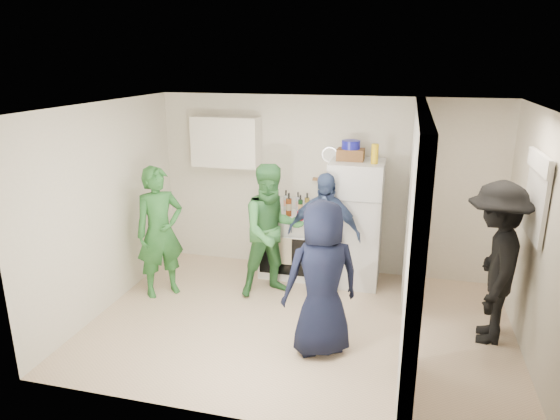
% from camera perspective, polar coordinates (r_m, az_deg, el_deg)
% --- Properties ---
extents(floor, '(4.80, 4.80, 0.00)m').
position_cam_1_polar(floor, '(5.99, 2.23, -12.87)').
color(floor, beige).
rests_on(floor, ground).
extents(wall_back, '(4.80, 0.00, 4.80)m').
position_cam_1_polar(wall_back, '(7.08, 5.23, 2.78)').
color(wall_back, silver).
rests_on(wall_back, floor).
extents(wall_front, '(4.80, 0.00, 4.80)m').
position_cam_1_polar(wall_front, '(3.94, -2.81, -9.02)').
color(wall_front, silver).
rests_on(wall_front, floor).
extents(wall_left, '(0.00, 3.40, 3.40)m').
position_cam_1_polar(wall_left, '(6.39, -19.20, 0.31)').
color(wall_left, silver).
rests_on(wall_left, floor).
extents(wall_right, '(0.00, 3.40, 3.40)m').
position_cam_1_polar(wall_right, '(5.54, 27.51, -3.20)').
color(wall_right, silver).
rests_on(wall_right, floor).
extents(ceiling, '(4.80, 4.80, 0.00)m').
position_cam_1_polar(ceiling, '(5.21, 2.55, 11.71)').
color(ceiling, white).
rests_on(ceiling, wall_back).
extents(partition_pier_back, '(0.12, 1.20, 2.50)m').
position_cam_1_polar(partition_pier_back, '(6.42, 14.98, 0.79)').
color(partition_pier_back, silver).
rests_on(partition_pier_back, floor).
extents(partition_pier_front, '(0.12, 1.20, 2.50)m').
position_cam_1_polar(partition_pier_front, '(4.35, 15.05, -7.07)').
color(partition_pier_front, silver).
rests_on(partition_pier_front, floor).
extents(partition_header, '(0.12, 1.00, 0.40)m').
position_cam_1_polar(partition_header, '(5.13, 15.91, 8.75)').
color(partition_header, silver).
rests_on(partition_header, partition_pier_back).
extents(stove, '(0.75, 0.62, 0.89)m').
position_cam_1_polar(stove, '(7.10, 0.87, -3.93)').
color(stove, white).
rests_on(stove, floor).
extents(upper_cabinet, '(0.95, 0.34, 0.70)m').
position_cam_1_polar(upper_cabinet, '(7.14, -6.15, 7.79)').
color(upper_cabinet, silver).
rests_on(upper_cabinet, wall_back).
extents(fridge, '(0.70, 0.68, 1.69)m').
position_cam_1_polar(fridge, '(6.79, 8.54, -1.49)').
color(fridge, silver).
rests_on(fridge, floor).
extents(wicker_basket, '(0.35, 0.25, 0.15)m').
position_cam_1_polar(wicker_basket, '(6.62, 8.07, 6.30)').
color(wicker_basket, brown).
rests_on(wicker_basket, fridge).
extents(blue_bowl, '(0.24, 0.24, 0.11)m').
position_cam_1_polar(blue_bowl, '(6.60, 8.11, 7.41)').
color(blue_bowl, '#151695').
rests_on(blue_bowl, wicker_basket).
extents(yellow_cup_stack_top, '(0.09, 0.09, 0.25)m').
position_cam_1_polar(yellow_cup_stack_top, '(6.44, 10.78, 6.32)').
color(yellow_cup_stack_top, yellow).
rests_on(yellow_cup_stack_top, fridge).
extents(wall_clock, '(0.22, 0.02, 0.22)m').
position_cam_1_polar(wall_clock, '(6.96, 5.71, 6.31)').
color(wall_clock, white).
rests_on(wall_clock, wall_back).
extents(spice_shelf, '(0.35, 0.08, 0.03)m').
position_cam_1_polar(spice_shelf, '(7.01, 5.18, 3.48)').
color(spice_shelf, olive).
rests_on(spice_shelf, wall_back).
extents(nook_window, '(0.03, 0.70, 0.80)m').
position_cam_1_polar(nook_window, '(5.61, 27.44, 1.34)').
color(nook_window, black).
rests_on(nook_window, wall_right).
extents(nook_window_frame, '(0.04, 0.76, 0.86)m').
position_cam_1_polar(nook_window_frame, '(5.60, 27.29, 1.35)').
color(nook_window_frame, white).
rests_on(nook_window_frame, wall_right).
extents(nook_valance, '(0.04, 0.82, 0.18)m').
position_cam_1_polar(nook_valance, '(5.53, 27.52, 4.87)').
color(nook_valance, white).
rests_on(nook_valance, wall_right).
extents(yellow_cup_stack_stove, '(0.09, 0.09, 0.25)m').
position_cam_1_polar(yellow_cup_stack_stove, '(6.74, -0.54, 0.04)').
color(yellow_cup_stack_stove, yellow).
rests_on(yellow_cup_stack_stove, stove).
extents(red_cup, '(0.09, 0.09, 0.12)m').
position_cam_1_polar(red_cup, '(6.70, 2.32, -0.65)').
color(red_cup, red).
rests_on(red_cup, stove).
extents(person_green_left, '(0.73, 0.73, 1.70)m').
position_cam_1_polar(person_green_left, '(6.55, -13.56, -2.46)').
color(person_green_left, '#2F7634').
rests_on(person_green_left, floor).
extents(person_green_center, '(1.06, 1.01, 1.73)m').
position_cam_1_polar(person_green_center, '(6.36, -0.89, -2.40)').
color(person_green_center, '#3D8339').
rests_on(person_green_center, floor).
extents(person_denim, '(0.97, 0.44, 1.62)m').
position_cam_1_polar(person_denim, '(6.42, 5.02, -2.80)').
color(person_denim, '#38537B').
rests_on(person_denim, floor).
extents(person_navy, '(0.96, 0.85, 1.65)m').
position_cam_1_polar(person_navy, '(5.14, 4.79, -7.84)').
color(person_navy, black).
rests_on(person_navy, floor).
extents(person_nook, '(0.80, 1.22, 1.78)m').
position_cam_1_polar(person_nook, '(5.79, 23.31, -5.61)').
color(person_nook, black).
rests_on(person_nook, floor).
extents(bottle_a, '(0.06, 0.06, 0.27)m').
position_cam_1_polar(bottle_a, '(7.10, -1.01, 1.02)').
color(bottle_a, brown).
rests_on(bottle_a, stove).
extents(bottle_b, '(0.07, 0.07, 0.26)m').
position_cam_1_polar(bottle_b, '(6.88, -0.70, 0.42)').
color(bottle_b, '#235D1F').
rests_on(bottle_b, stove).
extents(bottle_c, '(0.06, 0.06, 0.31)m').
position_cam_1_polar(bottle_c, '(7.05, 0.68, 1.07)').
color(bottle_c, silver).
rests_on(bottle_c, stove).
extents(bottle_d, '(0.08, 0.08, 0.33)m').
position_cam_1_polar(bottle_d, '(6.84, 1.01, 0.63)').
color(bottle_d, brown).
rests_on(bottle_d, stove).
extents(bottle_e, '(0.06, 0.06, 0.28)m').
position_cam_1_polar(bottle_e, '(7.07, 2.07, 0.96)').
color(bottle_e, '#A9ADBC').
rests_on(bottle_e, stove).
extents(bottle_f, '(0.06, 0.06, 0.28)m').
position_cam_1_polar(bottle_f, '(6.91, 2.34, 0.59)').
color(bottle_f, '#143716').
rests_on(bottle_f, stove).
extents(bottle_g, '(0.07, 0.07, 0.29)m').
position_cam_1_polar(bottle_g, '(7.00, 3.11, 0.82)').
color(bottle_g, olive).
rests_on(bottle_g, stove).
extents(bottle_h, '(0.06, 0.06, 0.25)m').
position_cam_1_polar(bottle_h, '(6.89, -1.73, 0.40)').
color(bottle_h, '#9DA0A8').
rests_on(bottle_h, stove).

